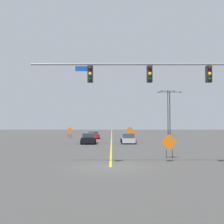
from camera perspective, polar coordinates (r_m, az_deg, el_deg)
ground at (r=17.48m, az=-0.30°, el=-11.44°), size 179.78×179.78×0.00m
road_centre_stripe at (r=67.26m, az=-0.06°, el=-4.59°), size 0.16×99.88×0.01m
traffic_signal_assembly at (r=17.98m, az=14.19°, el=6.19°), size 15.19×0.44×6.85m
street_lamp_mid_left at (r=52.58m, az=12.00°, el=0.44°), size 4.51×0.24×8.69m
street_lamp_far_right at (r=56.54m, az=11.62°, el=0.48°), size 2.96×0.24×9.36m
construction_sign_right_shoulder at (r=22.12m, az=11.89°, el=-6.34°), size 1.24×0.21×1.90m
construction_sign_median_near at (r=50.25m, az=-8.79°, el=-3.93°), size 1.21×0.06×1.99m
construction_sign_median_far at (r=53.21m, az=3.70°, el=-3.83°), size 1.30×0.10×2.04m
construction_sign_right_lane at (r=43.24m, az=4.03°, el=-4.14°), size 1.31×0.12×2.10m
car_silver_mid at (r=36.96m, az=3.38°, el=-5.57°), size 1.95×4.03×1.36m
car_black_near at (r=36.62m, az=-4.91°, el=-5.58°), size 2.12×4.13×1.40m
car_red_approaching at (r=48.46m, az=-3.90°, el=-4.80°), size 2.29×4.48×1.25m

